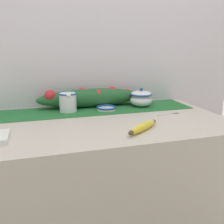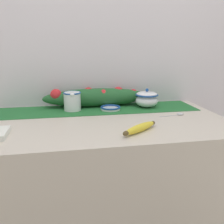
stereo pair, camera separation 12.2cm
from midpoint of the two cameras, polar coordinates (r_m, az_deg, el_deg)
name	(u,v)px [view 1 (the left image)]	position (r m, az deg, el deg)	size (l,w,h in m)	color
countertop	(103,195)	(1.45, -4.53, -18.54)	(1.27, 0.71, 0.87)	beige
back_wall	(87,51)	(1.58, -8.03, 13.69)	(2.07, 0.04, 2.40)	silver
table_runner	(94,110)	(1.47, -6.62, 0.49)	(1.17, 0.26, 0.00)	#236B33
cream_pitcher	(68,101)	(1.44, -12.48, 2.35)	(0.10, 0.12, 0.11)	white
sugar_bowl	(141,98)	(1.53, 4.41, 3.15)	(0.14, 0.14, 0.11)	white
small_dish	(106,108)	(1.45, -3.70, 0.87)	(0.12, 0.12, 0.02)	white
banana	(143,127)	(1.10, 3.94, -3.48)	(0.19, 0.15, 0.03)	yellow
spoon	(175,112)	(1.42, 11.78, -0.12)	(0.15, 0.04, 0.01)	silver
poinsettia_garland	(90,97)	(1.53, -7.25, 3.35)	(0.64, 0.12, 0.12)	#235B2D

